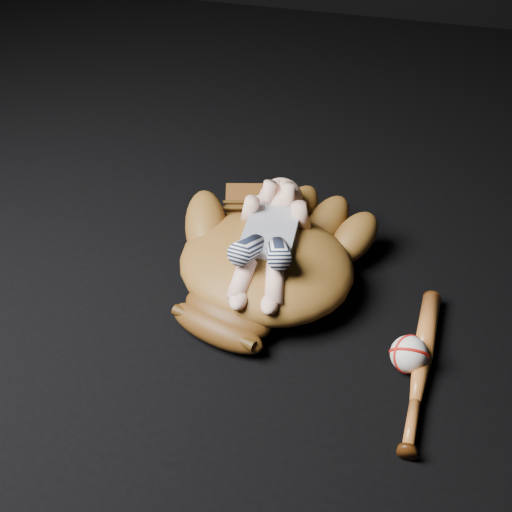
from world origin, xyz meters
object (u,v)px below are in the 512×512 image
(baseball_glove, at_px, (266,258))
(baseball, at_px, (409,354))
(newborn_baby, at_px, (268,239))
(baseball_bat, at_px, (421,368))

(baseball_glove, bearing_deg, baseball, -8.07)
(baseball_glove, bearing_deg, newborn_baby, -21.47)
(newborn_baby, distance_m, baseball, 0.37)
(baseball_glove, relative_size, baseball, 7.54)
(baseball_glove, xyz_separation_m, baseball, (0.33, -0.15, -0.05))
(baseball_bat, bearing_deg, baseball, 155.12)
(newborn_baby, bearing_deg, baseball_glove, 137.19)
(newborn_baby, xyz_separation_m, baseball_bat, (0.35, -0.16, -0.12))
(baseball_bat, distance_m, baseball, 0.03)
(baseball_glove, relative_size, newborn_baby, 1.41)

